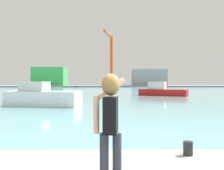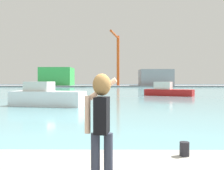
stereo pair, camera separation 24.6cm
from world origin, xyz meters
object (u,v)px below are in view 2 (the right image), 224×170
warehouse_left (57,77)px  port_crane (117,54)px  boat_moored (47,97)px  boat_moored_2 (167,91)px  harbor_bollard (184,149)px  person_photographer (101,117)px  warehouse_right (155,78)px

warehouse_left → port_crane: (22.17, -5.13, 7.80)m
boat_moored → boat_moored_2: 19.83m
port_crane → boat_moored_2: bearing=-83.0°
harbor_bollard → warehouse_left: warehouse_left is taller
person_photographer → boat_moored_2: size_ratio=0.26×
boat_moored_2 → warehouse_left: bearing=144.1°
person_photographer → boat_moored_2: (7.69, 32.22, -0.85)m
boat_moored → warehouse_right: warehouse_right is taller
harbor_bollard → boat_moored_2: bearing=79.0°
boat_moored_2 → warehouse_right: size_ratio=0.59×
boat_moored_2 → warehouse_right: 58.03m
person_photographer → boat_moored: size_ratio=0.27×
person_photographer → boat_moored_2: bearing=-5.3°
person_photographer → warehouse_left: 92.84m
boat_moored → warehouse_right: bearing=85.8°
boat_moored → boat_moored_2: size_ratio=0.94×
person_photographer → boat_moored: bearing=25.6°
warehouse_left → boat_moored_2: bearing=-63.7°
person_photographer → port_crane: (1.15, 85.27, 9.97)m
boat_moored → harbor_bollard: bearing=-53.7°
port_crane → person_photographer: bearing=-90.8°
person_photographer → harbor_bollard: size_ratio=5.74×
person_photographer → warehouse_right: (15.17, 89.71, 1.80)m
boat_moored → warehouse_right: size_ratio=0.56×
warehouse_right → boat_moored_2: bearing=-97.4°
person_photographer → boat_moored: (-5.48, 17.40, -0.77)m
person_photographer → warehouse_right: size_ratio=0.15×
boat_moored → warehouse_left: (-15.54, 73.00, 2.94)m
harbor_bollard → warehouse_right: warehouse_right is taller
boat_moored → warehouse_left: warehouse_left is taller
person_photographer → warehouse_right: 91.00m
harbor_bollard → warehouse_left: (-22.74, 88.80, 3.09)m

